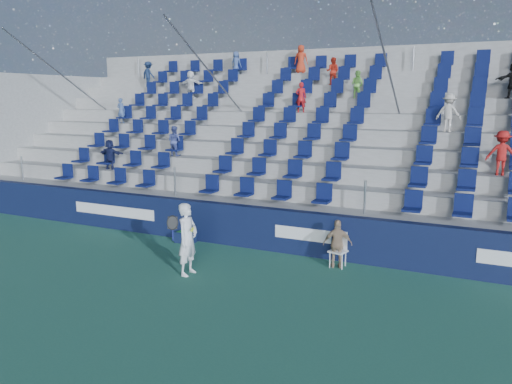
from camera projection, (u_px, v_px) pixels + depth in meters
ground at (196, 284)px, 11.50m from camera, size 70.00×70.00×0.00m
sponsor_wall at (255, 227)px, 14.19m from camera, size 24.00×0.32×1.20m
grandstand at (314, 155)px, 18.43m from camera, size 24.00×8.17×6.63m
tennis_player at (188, 239)px, 11.99m from camera, size 0.69×0.66×1.76m
line_judge_chair at (339, 247)px, 12.66m from camera, size 0.47×0.49×0.90m
line_judge at (338, 244)px, 12.51m from camera, size 0.79×0.51×1.24m
ball_bin at (186, 236)px, 14.79m from camera, size 0.58×0.38×0.33m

